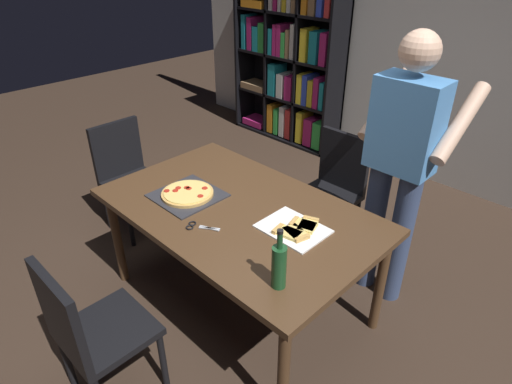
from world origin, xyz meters
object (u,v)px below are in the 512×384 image
chair_far_side (334,184)px  chair_near_camera (89,329)px  kitchen_scissors (198,226)px  person_serving_pizza (401,160)px  chair_left_end (127,171)px  pepperoni_pizza_on_tray (188,194)px  wine_bottle (279,266)px  dining_table (239,218)px  bookshelf (292,59)px

chair_far_side → chair_near_camera: bearing=-90.0°
chair_far_side → kitchen_scissors: bearing=-90.8°
chair_far_side → person_serving_pizza: (0.59, -0.22, 0.49)m
chair_left_end → pepperoni_pizza_on_tray: (1.00, -0.13, 0.25)m
person_serving_pizza → chair_left_end: bearing=-157.8°
person_serving_pizza → pepperoni_pizza_on_tray: 1.32m
chair_left_end → wine_bottle: size_ratio=2.85×
chair_near_camera → wine_bottle: 0.98m
person_serving_pizza → dining_table: bearing=-127.0°
dining_table → bookshelf: bearing=124.4°
pepperoni_pizza_on_tray → chair_near_camera: bearing=-69.5°
dining_table → pepperoni_pizza_on_tray: bearing=-159.0°
chair_left_end → bookshelf: bookshelf is taller
chair_near_camera → person_serving_pizza: person_serving_pizza is taller
chair_near_camera → bookshelf: size_ratio=0.46×
chair_left_end → pepperoni_pizza_on_tray: 1.04m
wine_bottle → dining_table: bearing=152.0°
dining_table → pepperoni_pizza_on_tray: (-0.33, -0.13, 0.08)m
dining_table → chair_near_camera: chair_near_camera is taller
chair_left_end → person_serving_pizza: person_serving_pizza is taller
bookshelf → kitchen_scissors: bookshelf is taller
chair_near_camera → wine_bottle: bearing=47.6°
chair_left_end → kitchen_scissors: chair_left_end is taller
chair_near_camera → pepperoni_pizza_on_tray: bearing=110.5°
kitchen_scissors → dining_table: bearing=86.3°
chair_left_end → pepperoni_pizza_on_tray: bearing=-7.2°
chair_near_camera → person_serving_pizza: 1.95m
person_serving_pizza → kitchen_scissors: person_serving_pizza is taller
bookshelf → person_serving_pizza: 2.72m
bookshelf → wine_bottle: bookshelf is taller
chair_far_side → wine_bottle: bearing=-65.1°
chair_left_end → kitchen_scissors: 1.37m
person_serving_pizza → wine_bottle: (0.03, -1.11, -0.13)m
chair_far_side → pepperoni_pizza_on_tray: chair_far_side is taller
chair_left_end → wine_bottle: (1.95, -0.33, 0.36)m
chair_far_side → person_serving_pizza: bearing=-20.4°
dining_table → chair_left_end: size_ratio=1.88×
chair_far_side → wine_bottle: size_ratio=2.85×
bookshelf → pepperoni_pizza_on_tray: size_ratio=5.06×
chair_left_end → kitchen_scissors: (1.31, -0.30, 0.24)m
chair_near_camera → dining_table: bearing=90.0°
pepperoni_pizza_on_tray → bookshelf: bearing=117.4°
chair_left_end → wine_bottle: 2.01m
dining_table → chair_far_side: 1.02m
dining_table → chair_far_side: chair_far_side is taller
chair_near_camera → bookshelf: 3.77m
pepperoni_pizza_on_tray → dining_table: bearing=21.0°
chair_left_end → person_serving_pizza: size_ratio=0.51×
bookshelf → kitchen_scissors: bearing=-59.0°
chair_far_side → pepperoni_pizza_on_tray: (-0.33, -1.13, 0.25)m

